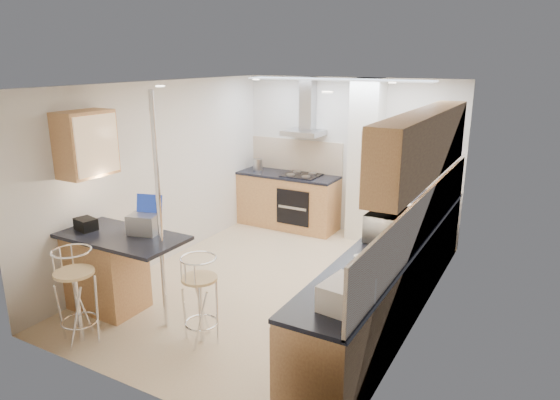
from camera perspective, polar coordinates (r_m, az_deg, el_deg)
The scene contains 16 objects.
ground at distance 6.45m, azimuth -0.49°, elevation -9.65°, with size 4.80×4.80×0.00m, color beige.
room_shell at distance 6.13m, azimuth 3.86°, elevation 4.18°, with size 3.64×4.84×2.51m.
right_counter at distance 5.74m, azimuth 12.79°, elevation -8.42°, with size 0.63×4.40×0.92m.
back_counter at distance 8.44m, azimuth 0.92°, elevation -0.04°, with size 1.70×0.63×0.92m.
peninsula at distance 5.86m, azimuth -17.46°, elevation -8.08°, with size 1.47×0.72×0.94m.
microwave at distance 5.43m, azimuth 12.28°, elevation -2.85°, with size 0.55×0.38×0.31m, color silver.
laptop at distance 5.63m, azimuth -15.30°, elevation -2.66°, with size 0.31×0.24×0.22m, color gray.
bag at distance 5.96m, azimuth -21.31°, elevation -2.59°, with size 0.24×0.18×0.13m, color black.
bar_stool_near at distance 5.45m, azimuth -22.21°, elevation -10.12°, with size 0.41×0.41×1.01m, color tan, non-canonical shape.
bar_stool_end at distance 5.13m, azimuth -9.09°, elevation -11.20°, with size 0.38×0.38×0.93m, color tan, non-canonical shape.
jar_a at distance 6.22m, azimuth 14.63°, elevation -1.28°, with size 0.12×0.12×0.17m, color beige.
jar_b at distance 6.31m, azimuth 14.91°, elevation -1.21°, with size 0.11×0.11×0.13m, color beige.
jar_c at distance 5.46m, azimuth 13.07°, elevation -3.29°, with size 0.14×0.14×0.22m, color #B3B18F.
jar_d at distance 4.65m, azimuth 9.02°, elevation -7.07°, with size 0.10×0.10×0.13m, color silver.
bread_bin at distance 3.95m, azimuth 7.56°, elevation -10.71°, with size 0.32×0.40×0.21m, color beige.
kettle at distance 8.61m, azimuth -2.56°, elevation 4.09°, with size 0.16×0.16×0.20m, color #A5A7AA.
Camera 1 is at (2.88, -5.06, 2.79)m, focal length 32.00 mm.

